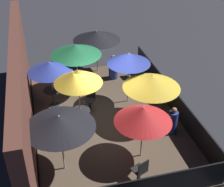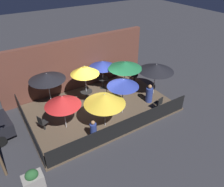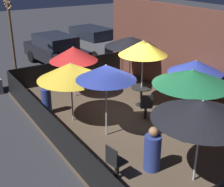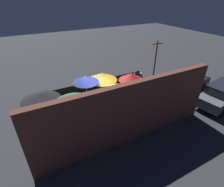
# 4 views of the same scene
# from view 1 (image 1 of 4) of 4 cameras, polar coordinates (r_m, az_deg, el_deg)

# --- Properties ---
(ground_plane) EXTENTS (60.00, 60.00, 0.00)m
(ground_plane) POSITION_cam_1_polar(r_m,az_deg,el_deg) (12.72, -1.07, -4.67)
(ground_plane) COLOR #2D2D33
(patio_deck) EXTENTS (8.62, 5.62, 0.12)m
(patio_deck) POSITION_cam_1_polar(r_m,az_deg,el_deg) (12.68, -1.08, -4.45)
(patio_deck) COLOR brown
(patio_deck) RESTS_ON ground_plane
(building_wall) EXTENTS (10.22, 0.36, 3.60)m
(building_wall) POSITION_cam_1_polar(r_m,az_deg,el_deg) (11.50, -16.06, 0.34)
(building_wall) COLOR brown
(building_wall) RESTS_ON ground_plane
(fence_front) EXTENTS (8.42, 0.05, 0.95)m
(fence_front) POSITION_cam_1_polar(r_m,az_deg,el_deg) (13.17, 10.68, -0.68)
(fence_front) COLOR black
(fence_front) RESTS_ON patio_deck
(patio_umbrella_0) EXTENTS (1.74, 1.74, 2.47)m
(patio_umbrella_0) POSITION_cam_1_polar(r_m,az_deg,el_deg) (10.99, -6.26, 3.12)
(patio_umbrella_0) COLOR #B2B2B7
(patio_umbrella_0) RESTS_ON patio_deck
(patio_umbrella_1) EXTENTS (2.21, 2.21, 2.21)m
(patio_umbrella_1) POSITION_cam_1_polar(r_m,az_deg,el_deg) (13.51, -6.66, 7.91)
(patio_umbrella_1) COLOR #B2B2B7
(patio_umbrella_1) RESTS_ON patio_deck
(patio_umbrella_2) EXTENTS (1.80, 1.80, 2.04)m
(patio_umbrella_2) POSITION_cam_1_polar(r_m,az_deg,el_deg) (12.60, -11.29, 4.78)
(patio_umbrella_2) COLOR #B2B2B7
(patio_umbrella_2) RESTS_ON patio_deck
(patio_umbrella_3) EXTENTS (2.29, 2.29, 2.14)m
(patio_umbrella_3) POSITION_cam_1_polar(r_m,az_deg,el_deg) (15.13, -2.84, 10.56)
(patio_umbrella_3) COLOR #B2B2B7
(patio_umbrella_3) RESTS_ON patio_deck
(patio_umbrella_4) EXTENTS (2.18, 2.18, 2.03)m
(patio_umbrella_4) POSITION_cam_1_polar(r_m,az_deg,el_deg) (11.64, 7.29, 2.28)
(patio_umbrella_4) COLOR #B2B2B7
(patio_umbrella_4) RESTS_ON patio_deck
(patio_umbrella_5) EXTENTS (1.77, 1.77, 2.27)m
(patio_umbrella_5) POSITION_cam_1_polar(r_m,az_deg,el_deg) (12.56, 3.10, 6.42)
(patio_umbrella_5) COLOR #B2B2B7
(patio_umbrella_5) RESTS_ON patio_deck
(patio_umbrella_6) EXTENTS (1.88, 1.88, 2.02)m
(patio_umbrella_6) POSITION_cam_1_polar(r_m,az_deg,el_deg) (9.87, 5.75, -3.82)
(patio_umbrella_6) COLOR #B2B2B7
(patio_umbrella_6) RESTS_ON patio_deck
(patio_umbrella_7) EXTENTS (2.17, 2.17, 2.13)m
(patio_umbrella_7) POSITION_cam_1_polar(r_m,az_deg,el_deg) (9.37, -9.59, -5.08)
(patio_umbrella_7) COLOR #B2B2B7
(patio_umbrella_7) RESTS_ON patio_deck
(dining_table_0) EXTENTS (0.76, 0.76, 0.72)m
(dining_table_0) POSITION_cam_1_polar(r_m,az_deg,el_deg) (11.88, -5.80, -3.78)
(dining_table_0) COLOR black
(dining_table_0) RESTS_ON patio_deck
(dining_table_1) EXTENTS (0.90, 0.90, 0.77)m
(dining_table_1) POSITION_cam_1_polar(r_m,az_deg,el_deg) (14.13, -6.31, 2.86)
(dining_table_1) COLOR black
(dining_table_1) RESTS_ON patio_deck
(dining_table_2) EXTENTS (0.77, 0.77, 0.76)m
(dining_table_2) POSITION_cam_1_polar(r_m,az_deg,el_deg) (13.21, -10.73, 0.06)
(dining_table_2) COLOR black
(dining_table_2) RESTS_ON patio_deck
(patio_chair_0) EXTENTS (0.52, 0.52, 0.95)m
(patio_chair_0) POSITION_cam_1_polar(r_m,az_deg,el_deg) (9.79, 5.23, -13.78)
(patio_chair_0) COLOR black
(patio_chair_0) RESTS_ON patio_deck
(patio_chair_1) EXTENTS (0.54, 0.54, 0.90)m
(patio_chair_1) POSITION_cam_1_polar(r_m,az_deg,el_deg) (15.41, -9.92, 4.71)
(patio_chair_1) COLOR black
(patio_chair_1) RESTS_ON patio_deck
(patio_chair_2) EXTENTS (0.46, 0.46, 0.94)m
(patio_chair_2) POSITION_cam_1_polar(r_m,az_deg,el_deg) (15.18, 4.15, 4.80)
(patio_chair_2) COLOR black
(patio_chair_2) RESTS_ON patio_deck
(patio_chair_3) EXTENTS (0.54, 0.54, 0.94)m
(patio_chair_3) POSITION_cam_1_polar(r_m,az_deg,el_deg) (12.81, -4.03, -0.97)
(patio_chair_3) COLOR black
(patio_chair_3) RESTS_ON patio_deck
(patron_0) EXTENTS (0.61, 0.61, 1.22)m
(patron_0) POSITION_cam_1_polar(r_m,az_deg,el_deg) (15.03, 0.22, 4.66)
(patron_0) COLOR navy
(patron_0) RESTS_ON patio_deck
(patron_1) EXTENTS (0.49, 0.49, 1.12)m
(patron_1) POSITION_cam_1_polar(r_m,az_deg,el_deg) (11.78, 11.04, -5.06)
(patron_1) COLOR navy
(patron_1) RESTS_ON patio_deck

